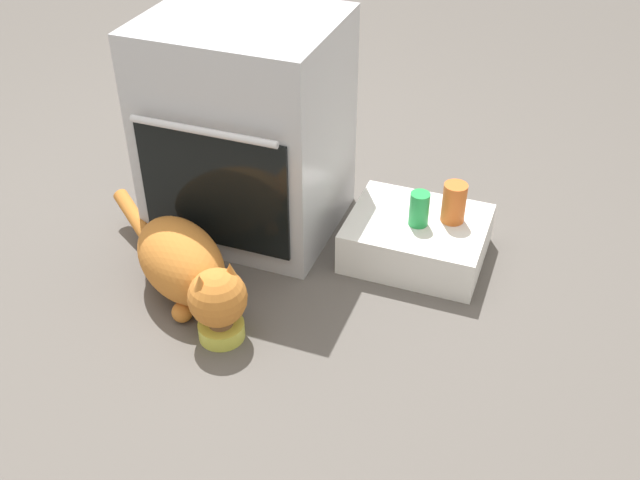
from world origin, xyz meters
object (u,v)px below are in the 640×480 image
at_px(oven, 247,128).
at_px(soda_can, 419,209).
at_px(pantry_cabinet, 417,238).
at_px(sauce_jar, 454,203).
at_px(food_bowl, 221,328).
at_px(cat, 187,267).

distance_m(oven, soda_can, 0.65).
height_order(oven, pantry_cabinet, oven).
bearing_deg(pantry_cabinet, sauce_jar, 21.79).
distance_m(food_bowl, soda_can, 0.76).
bearing_deg(oven, soda_can, -2.14).
xyz_separation_m(food_bowl, cat, (-0.17, 0.12, 0.10)).
height_order(oven, food_bowl, oven).
height_order(pantry_cabinet, food_bowl, pantry_cabinet).
bearing_deg(oven, cat, -89.68).
bearing_deg(pantry_cabinet, oven, 179.70).
bearing_deg(pantry_cabinet, cat, -142.31).
xyz_separation_m(oven, sauce_jar, (0.73, 0.04, -0.16)).
relative_size(sauce_jar, soda_can, 1.17).
xyz_separation_m(sauce_jar, soda_can, (-0.10, -0.06, -0.01)).
bearing_deg(food_bowl, pantry_cabinet, 53.12).
distance_m(food_bowl, sauce_jar, 0.87).
bearing_deg(cat, soda_can, 71.10).
bearing_deg(food_bowl, sauce_jar, 49.13).
distance_m(oven, food_bowl, 0.72).
relative_size(food_bowl, cat, 0.20).
xyz_separation_m(food_bowl, sauce_jar, (0.56, 0.64, 0.19)).
bearing_deg(sauce_jar, pantry_cabinet, -158.21).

